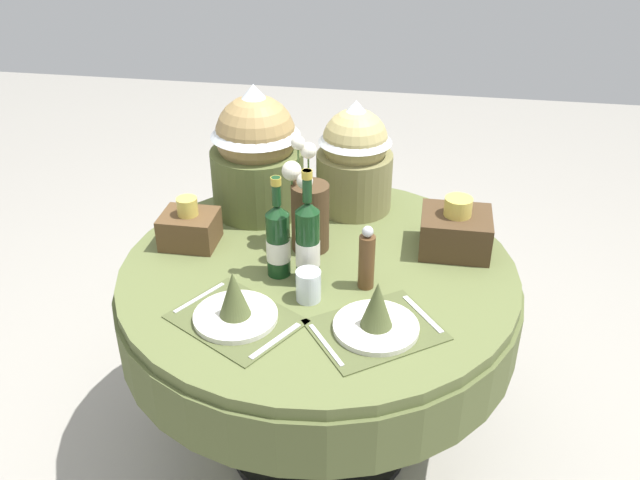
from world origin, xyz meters
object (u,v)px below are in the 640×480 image
object	(u,v)px
flower_vase	(309,209)
gift_tub_back_centre	(355,153)
tumbler_near_right	(309,286)
woven_basket_side_left	(190,227)
dining_table	(318,303)
woven_basket_side_right	(455,230)
wine_bottle_left	(308,242)
wine_bottle_centre	(278,240)
place_setting_left	(235,306)
gift_tub_back_left	(256,146)
place_setting_right	(376,317)
pepper_mill	(367,259)

from	to	relation	value
flower_vase	gift_tub_back_centre	size ratio (longest dim) A/B	0.92
tumbler_near_right	woven_basket_side_left	xyz separation A→B (m)	(-0.45, 0.25, 0.01)
dining_table	woven_basket_side_right	xyz separation A→B (m)	(0.43, 0.18, 0.22)
woven_basket_side_left	woven_basket_side_right	size ratio (longest dim) A/B	0.80
wine_bottle_left	woven_basket_side_right	size ratio (longest dim) A/B	1.66
flower_vase	woven_basket_side_left	size ratio (longest dim) A/B	2.09
wine_bottle_centre	woven_basket_side_right	bearing A→B (deg)	23.53
place_setting_left	flower_vase	world-z (taller)	flower_vase
wine_bottle_left	gift_tub_back_left	xyz separation A→B (m)	(-0.26, 0.44, 0.11)
wine_bottle_centre	gift_tub_back_centre	xyz separation A→B (m)	(0.18, 0.48, 0.09)
wine_bottle_left	tumbler_near_right	bearing A→B (deg)	-77.64
wine_bottle_left	gift_tub_back_left	world-z (taller)	gift_tub_back_left
tumbler_near_right	gift_tub_back_centre	xyz separation A→B (m)	(0.06, 0.60, 0.17)
place_setting_right	tumbler_near_right	world-z (taller)	place_setting_right
wine_bottle_left	tumbler_near_right	world-z (taller)	wine_bottle_left
woven_basket_side_left	dining_table	bearing A→B (deg)	-9.31
pepper_mill	woven_basket_side_left	distance (m)	0.63
flower_vase	gift_tub_back_centre	world-z (taller)	gift_tub_back_centre
place_setting_right	gift_tub_back_centre	bearing A→B (deg)	101.82
gift_tub_back_centre	woven_basket_side_right	bearing A→B (deg)	-34.00
place_setting_right	wine_bottle_centre	bearing A→B (deg)	143.94
dining_table	gift_tub_back_left	size ratio (longest dim) A/B	2.74
wine_bottle_left	tumbler_near_right	distance (m)	0.13
dining_table	flower_vase	world-z (taller)	flower_vase
dining_table	wine_bottle_left	xyz separation A→B (m)	(-0.02, -0.09, 0.28)
pepper_mill	gift_tub_back_left	size ratio (longest dim) A/B	0.45
place_setting_right	tumbler_near_right	size ratio (longest dim) A/B	4.45
dining_table	place_setting_left	world-z (taller)	place_setting_left
place_setting_right	wine_bottle_centre	xyz separation A→B (m)	(-0.33, 0.24, 0.08)
flower_vase	tumbler_near_right	size ratio (longest dim) A/B	3.93
flower_vase	tumbler_near_right	xyz separation A→B (m)	(0.05, -0.29, -0.10)
wine_bottle_centre	tumbler_near_right	size ratio (longest dim) A/B	3.46
wine_bottle_centre	pepper_mill	size ratio (longest dim) A/B	1.58
place_setting_left	tumbler_near_right	bearing A→B (deg)	35.24
dining_table	flower_vase	bearing A→B (deg)	114.27
flower_vase	wine_bottle_left	bearing A→B (deg)	-80.63
place_setting_right	wine_bottle_left	bearing A→B (deg)	137.48
wine_bottle_centre	woven_basket_side_right	size ratio (longest dim) A/B	1.47
gift_tub_back_centre	wine_bottle_left	bearing A→B (deg)	-98.79
gift_tub_back_left	flower_vase	bearing A→B (deg)	-46.37
flower_vase	woven_basket_side_left	bearing A→B (deg)	-174.42
place_setting_left	gift_tub_back_centre	bearing A→B (deg)	71.44
place_setting_right	wine_bottle_left	distance (m)	0.32
flower_vase	place_setting_left	bearing A→B (deg)	-107.76
place_setting_right	pepper_mill	world-z (taller)	pepper_mill
tumbler_near_right	woven_basket_side_right	world-z (taller)	woven_basket_side_right
place_setting_right	gift_tub_back_centre	xyz separation A→B (m)	(-0.15, 0.72, 0.17)
place_setting_left	place_setting_right	xyz separation A→B (m)	(0.40, 0.02, 0.00)
place_setting_left	woven_basket_side_right	distance (m)	0.78
place_setting_left	woven_basket_side_left	xyz separation A→B (m)	(-0.26, 0.38, 0.02)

